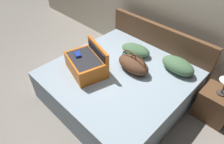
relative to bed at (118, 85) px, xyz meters
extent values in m
plane|color=gray|center=(0.00, -0.40, -0.26)|extent=(12.00, 12.00, 0.00)
cube|color=#99ADBC|center=(0.00, 0.00, 0.00)|extent=(1.91, 1.88, 0.51)
cube|color=brown|center=(0.00, 0.98, 0.20)|extent=(1.95, 0.08, 0.91)
cube|color=#D16619|center=(-0.37, -0.33, 0.38)|extent=(0.68, 0.55, 0.25)
cube|color=#28282D|center=(-0.37, -0.33, 0.42)|extent=(0.60, 0.48, 0.17)
cube|color=#1E33A5|center=(-0.48, -0.35, 0.52)|extent=(0.14, 0.12, 0.04)
cube|color=#D16619|center=(-0.31, -0.12, 0.46)|extent=(0.58, 0.20, 0.40)
cube|color=#28282D|center=(-0.32, -0.14, 0.46)|extent=(0.49, 0.15, 0.34)
ellipsoid|color=brown|center=(0.11, 0.19, 0.36)|extent=(0.54, 0.31, 0.21)
torus|color=brown|center=(0.03, 0.20, 0.42)|extent=(0.29, 0.03, 0.29)
torus|color=brown|center=(0.19, 0.19, 0.42)|extent=(0.29, 0.03, 0.29)
ellipsoid|color=#4C724C|center=(0.58, 0.64, 0.35)|extent=(0.54, 0.35, 0.19)
ellipsoid|color=#4C724C|center=(-0.13, 0.54, 0.34)|extent=(0.53, 0.37, 0.16)
cube|color=brown|center=(1.23, 0.69, -0.02)|extent=(0.44, 0.40, 0.47)
cylinder|color=#3F3833|center=(1.23, 0.69, 0.22)|extent=(0.12, 0.12, 0.02)
cylinder|color=#4C443D|center=(1.23, 0.69, 0.34)|extent=(0.02, 0.02, 0.22)
camera|label=1|loc=(1.47, -1.63, 2.15)|focal=31.54mm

